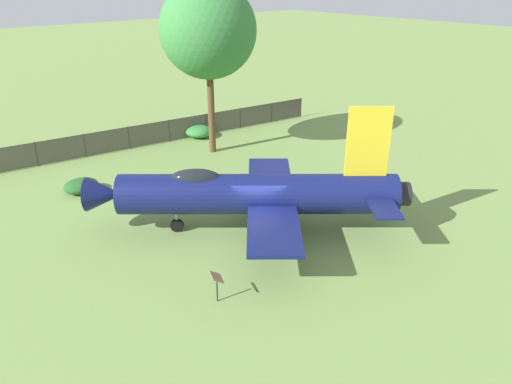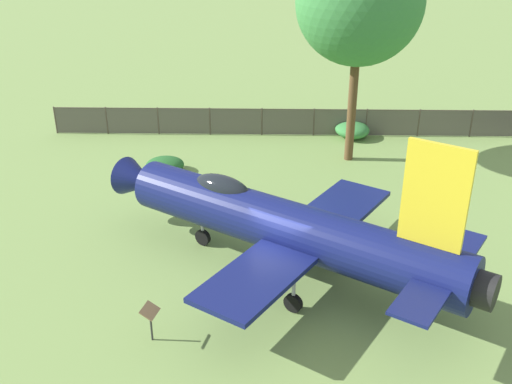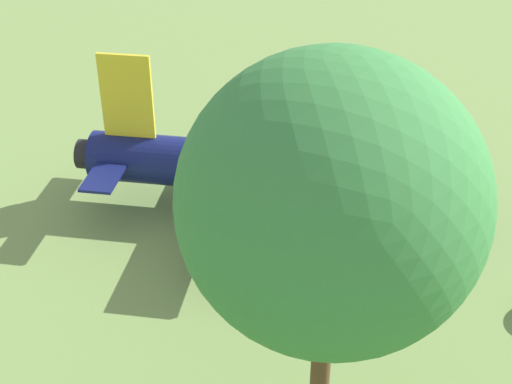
% 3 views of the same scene
% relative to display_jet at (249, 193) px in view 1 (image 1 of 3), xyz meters
% --- Properties ---
extents(ground_plane, '(200.00, 200.00, 0.00)m').
position_rel_display_jet_xyz_m(ground_plane, '(0.28, -0.23, -1.89)').
color(ground_plane, '#75934C').
extents(display_jet, '(12.16, 11.03, 5.72)m').
position_rel_display_jet_xyz_m(display_jet, '(0.00, 0.00, 0.00)').
color(display_jet, '#111951').
rests_on(display_jet, ground_plane).
extents(shade_tree, '(5.72, 5.75, 10.34)m').
position_rel_display_jet_xyz_m(shade_tree, '(4.91, 9.67, 5.60)').
color(shade_tree, brown).
rests_on(shade_tree, ground_plane).
extents(perimeter_fence, '(25.46, 3.37, 1.52)m').
position_rel_display_jet_xyz_m(perimeter_fence, '(2.44, 13.42, -1.08)').
color(perimeter_fence, '#4C4238').
rests_on(perimeter_fence, ground_plane).
extents(shrub_near_fence, '(1.83, 2.11, 0.84)m').
position_rel_display_jet_xyz_m(shrub_near_fence, '(5.88, 12.78, -1.47)').
color(shrub_near_fence, '#387F3D').
rests_on(shrub_near_fence, ground_plane).
extents(shrub_by_tree, '(1.79, 1.59, 0.70)m').
position_rel_display_jet_xyz_m(shrub_by_tree, '(-4.09, 9.02, -1.54)').
color(shrub_by_tree, '#235B26').
rests_on(shrub_by_tree, ground_plane).
extents(info_plaque, '(0.59, 0.70, 1.14)m').
position_rel_display_jet_xyz_m(info_plaque, '(-4.06, -3.12, -1.03)').
color(info_plaque, '#333333').
rests_on(info_plaque, ground_plane).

